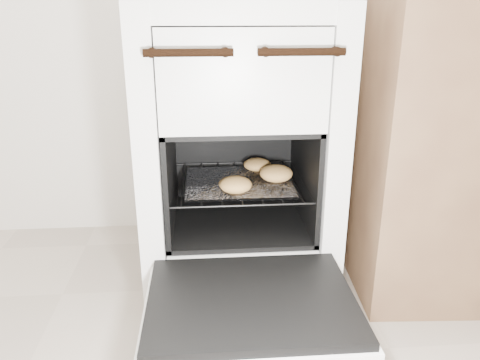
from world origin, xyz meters
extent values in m
cube|color=white|center=(-0.07, 1.18, 0.46)|extent=(0.60, 0.64, 0.93)
cylinder|color=black|center=(-0.21, 0.84, 0.80)|extent=(0.22, 0.02, 0.02)
cylinder|color=black|center=(0.07, 0.84, 0.80)|extent=(0.22, 0.02, 0.02)
cube|color=black|center=(-0.07, 0.66, 0.21)|extent=(0.52, 0.40, 0.02)
cube|color=white|center=(-0.07, 0.66, 0.19)|extent=(0.54, 0.42, 0.02)
cylinder|color=black|center=(-0.28, 1.10, 0.37)|extent=(0.01, 0.42, 0.01)
cylinder|color=black|center=(0.15, 1.10, 0.37)|extent=(0.01, 0.42, 0.01)
cylinder|color=black|center=(-0.07, 0.90, 0.37)|extent=(0.43, 0.01, 0.01)
cylinder|color=black|center=(-0.07, 1.30, 0.37)|extent=(0.43, 0.01, 0.01)
cylinder|color=black|center=(-0.25, 1.10, 0.37)|extent=(0.01, 0.40, 0.01)
cylinder|color=black|center=(-0.19, 1.10, 0.37)|extent=(0.01, 0.40, 0.01)
cylinder|color=black|center=(-0.13, 1.10, 0.37)|extent=(0.01, 0.40, 0.01)
cylinder|color=black|center=(-0.07, 1.10, 0.37)|extent=(0.01, 0.40, 0.01)
cylinder|color=black|center=(-0.01, 1.10, 0.37)|extent=(0.01, 0.40, 0.01)
cylinder|color=black|center=(0.05, 1.10, 0.37)|extent=(0.01, 0.40, 0.01)
cylinder|color=black|center=(0.11, 1.10, 0.37)|extent=(0.01, 0.40, 0.01)
cube|color=silver|center=(-0.07, 1.08, 0.37)|extent=(0.34, 0.30, 0.01)
ellipsoid|color=#DFAB59|center=(-0.08, 0.98, 0.40)|extent=(0.13, 0.13, 0.05)
ellipsoid|color=#DFAB59|center=(0.06, 1.07, 0.40)|extent=(0.14, 0.14, 0.05)
ellipsoid|color=#DFAB59|center=(0.01, 1.18, 0.40)|extent=(0.11, 0.11, 0.04)
ellipsoid|color=#DFAB59|center=(-0.09, 1.00, 0.40)|extent=(0.10, 0.10, 0.04)
camera|label=1|loc=(-0.17, -0.35, 0.91)|focal=35.00mm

